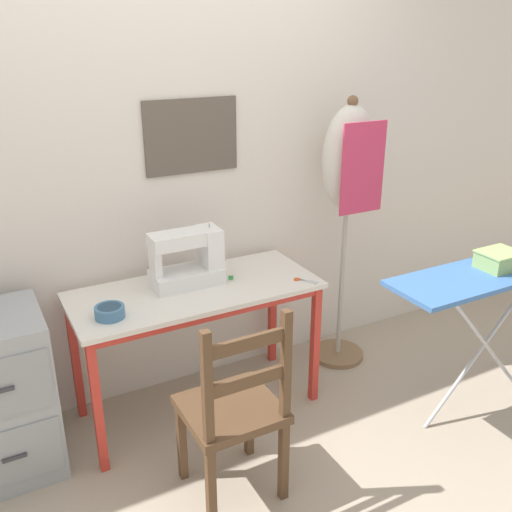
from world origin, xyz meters
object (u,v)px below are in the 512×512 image
dress_form (349,174)px  fabric_bowl (110,312)px  scissors (302,280)px  storage_box (499,260)px  wooden_chair (234,411)px  sewing_machine (190,259)px  ironing_board (496,277)px  filing_cabinet (2,395)px  thread_spool_near_machine (231,277)px

dress_form → fabric_bowl: bearing=-173.1°
scissors → storage_box: bearing=-33.7°
wooden_chair → storage_box: 1.49m
sewing_machine → ironing_board: bearing=-30.9°
scissors → ironing_board: 0.96m
ironing_board → dress_form: bearing=114.0°
filing_cabinet → sewing_machine: bearing=3.7°
sewing_machine → wooden_chair: (-0.11, -0.71, -0.41)m
sewing_machine → scissors: size_ratio=3.15×
dress_form → wooden_chair: bearing=-146.5°
filing_cabinet → ironing_board: bearing=-17.7°
scissors → sewing_machine: bearing=154.7°
thread_spool_near_machine → ironing_board: bearing=-33.2°
sewing_machine → storage_box: sewing_machine is taller
wooden_chair → filing_cabinet: 1.07m
wooden_chair → dress_form: (1.07, 0.71, 0.74)m
dress_form → filing_cabinet: bearing=-178.2°
fabric_bowl → dress_form: size_ratio=0.08×
dress_form → sewing_machine: bearing=179.9°
filing_cabinet → thread_spool_near_machine: bearing=0.2°
wooden_chair → storage_box: (1.42, -0.07, 0.44)m
wooden_chair → dress_form: size_ratio=0.58×
sewing_machine → fabric_bowl: bearing=-159.3°
fabric_bowl → thread_spool_near_machine: bearing=10.0°
wooden_chair → storage_box: size_ratio=4.61×
sewing_machine → dress_form: (0.96, -0.00, 0.33)m
thread_spool_near_machine → storage_box: bearing=-32.8°
sewing_machine → storage_box: size_ratio=1.86×
thread_spool_near_machine → dress_form: bearing=4.1°
wooden_chair → fabric_bowl: bearing=123.4°
scissors → dress_form: size_ratio=0.07×
sewing_machine → filing_cabinet: bearing=-176.3°
scissors → wooden_chair: (-0.62, -0.47, -0.28)m
filing_cabinet → storage_box: bearing=-17.5°
sewing_machine → dress_form: bearing=-0.1°
fabric_bowl → thread_spool_near_machine: (0.66, 0.12, -0.01)m
wooden_chair → dress_form: dress_form is taller
sewing_machine → scissors: 0.59m
wooden_chair → storage_box: wooden_chair is taller
fabric_bowl → sewing_machine: bearing=20.7°
ironing_board → storage_box: (0.01, 0.01, 0.09)m
dress_form → thread_spool_near_machine: bearing=-175.9°
scissors → ironing_board: (0.79, -0.54, 0.06)m
dress_form → ironing_board: dress_form is taller
filing_cabinet → ironing_board: 2.41m
sewing_machine → dress_form: size_ratio=0.23×
dress_form → ironing_board: 0.94m
wooden_chair → thread_spool_near_machine: bearing=64.7°
dress_form → ironing_board: (0.35, -0.78, -0.39)m
scissors → thread_spool_near_machine: 0.37m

